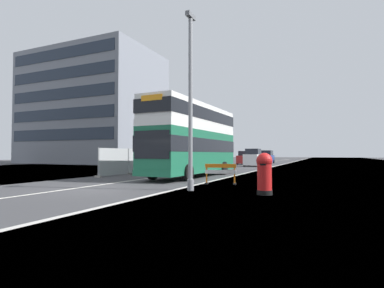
{
  "coord_description": "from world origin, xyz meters",
  "views": [
    {
      "loc": [
        9.74,
        -10.8,
        1.6
      ],
      "look_at": [
        2.28,
        5.78,
        2.2
      ],
      "focal_mm": 28.27,
      "sensor_mm": 36.0,
      "label": 1
    }
  ],
  "objects": [
    {
      "name": "bare_tree_far_verge_near",
      "position": [
        -11.6,
        33.81,
        2.63
      ],
      "size": [
        2.63,
        2.76,
        5.64
      ],
      "color": "#4C3D2D",
      "rests_on": "ground"
    },
    {
      "name": "car_receding_far",
      "position": [
        0.37,
        41.16,
        1.02
      ],
      "size": [
        1.9,
        4.57,
        2.19
      ],
      "color": "navy",
      "rests_on": "ground"
    },
    {
      "name": "backdrop_office_block",
      "position": [
        -27.76,
        30.32,
        9.43
      ],
      "size": [
        22.1,
        14.71,
        18.85
      ],
      "color": "gray",
      "rests_on": "ground"
    },
    {
      "name": "ground",
      "position": [
        0.66,
        0.08,
        -0.05
      ],
      "size": [
        140.0,
        280.0,
        0.1
      ],
      "color": "#38383A"
    },
    {
      "name": "lamppost_foreground",
      "position": [
        4.23,
        1.28,
        3.7
      ],
      "size": [
        0.29,
        0.7,
        7.86
      ],
      "color": "gray",
      "rests_on": "ground"
    },
    {
      "name": "red_pillar_postbox",
      "position": [
        7.45,
        1.26,
        0.9
      ],
      "size": [
        0.63,
        0.63,
        1.65
      ],
      "color": "black",
      "rests_on": "ground"
    },
    {
      "name": "car_oncoming_near",
      "position": [
        0.94,
        28.11,
        1.07
      ],
      "size": [
        2.0,
        3.83,
        2.27
      ],
      "color": "silver",
      "rests_on": "ground"
    },
    {
      "name": "car_receding_mid",
      "position": [
        -1.83,
        34.92,
        0.97
      ],
      "size": [
        1.91,
        4.43,
        2.05
      ],
      "color": "maroon",
      "rests_on": "ground"
    },
    {
      "name": "double_decker_bus",
      "position": [
        1.07,
        8.69,
        2.67
      ],
      "size": [
        2.94,
        10.82,
        5.03
      ],
      "color": "#196042",
      "rests_on": "ground"
    },
    {
      "name": "construction_site_fence",
      "position": [
        -4.58,
        13.9,
        0.99
      ],
      "size": [
        0.44,
        17.2,
        2.07
      ],
      "color": "#A8AAAD",
      "rests_on": "ground"
    },
    {
      "name": "roadworks_barrier",
      "position": [
        4.57,
        4.34,
        0.67
      ],
      "size": [
        1.67,
        0.78,
        1.08
      ],
      "color": "orange",
      "rests_on": "ground"
    }
  ]
}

